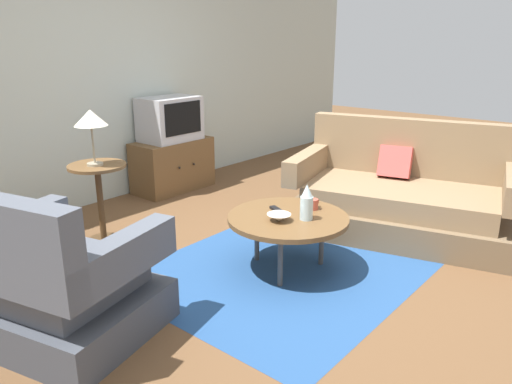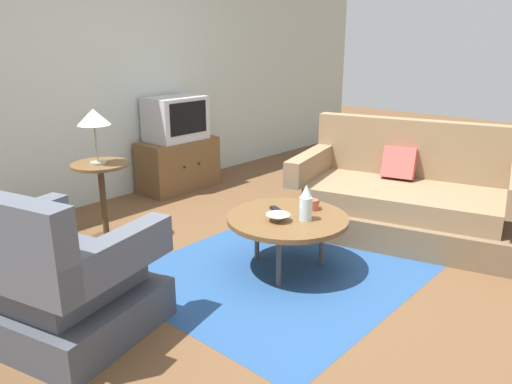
{
  "view_description": "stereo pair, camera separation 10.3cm",
  "coord_description": "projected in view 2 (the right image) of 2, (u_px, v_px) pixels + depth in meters",
  "views": [
    {
      "loc": [
        -2.66,
        -1.97,
        1.62
      ],
      "look_at": [
        -0.05,
        0.22,
        0.55
      ],
      "focal_mm": 34.78,
      "sensor_mm": 36.0,
      "label": 1
    },
    {
      "loc": [
        -2.59,
        -2.05,
        1.62
      ],
      "look_at": [
        -0.05,
        0.22,
        0.55
      ],
      "focal_mm": 34.78,
      "sensor_mm": 36.0,
      "label": 2
    }
  ],
  "objects": [
    {
      "name": "ground_plane",
      "position": [
        282.0,
        268.0,
        3.64
      ],
      "size": [
        16.0,
        16.0,
        0.0
      ],
      "primitive_type": "plane",
      "color": "brown"
    },
    {
      "name": "back_wall",
      "position": [
        88.0,
        66.0,
        4.77
      ],
      "size": [
        9.0,
        0.12,
        2.7
      ],
      "primitive_type": "cube",
      "color": "#B2BCB2",
      "rests_on": "ground"
    },
    {
      "name": "area_rug",
      "position": [
        287.0,
        269.0,
        3.62
      ],
      "size": [
        2.06,
        1.72,
        0.0
      ],
      "primitive_type": "cube",
      "color": "navy",
      "rests_on": "ground"
    },
    {
      "name": "armchair",
      "position": [
        53.0,
        282.0,
        2.77
      ],
      "size": [
        1.04,
        1.14,
        0.91
      ],
      "rotation": [
        0.0,
        0.0,
        -1.32
      ],
      "color": "#3E424B",
      "rests_on": "ground"
    },
    {
      "name": "couch",
      "position": [
        405.0,
        200.0,
        4.21
      ],
      "size": [
        1.37,
        1.98,
        0.93
      ],
      "rotation": [
        0.0,
        0.0,
        1.82
      ],
      "color": "brown",
      "rests_on": "ground"
    },
    {
      "name": "coffee_table",
      "position": [
        288.0,
        220.0,
        3.51
      ],
      "size": [
        0.86,
        0.86,
        0.41
      ],
      "color": "brown",
      "rests_on": "ground"
    },
    {
      "name": "side_table",
      "position": [
        102.0,
        186.0,
        4.02
      ],
      "size": [
        0.46,
        0.46,
        0.65
      ],
      "color": "brown",
      "rests_on": "ground"
    },
    {
      "name": "tv_stand",
      "position": [
        178.0,
        164.0,
        5.45
      ],
      "size": [
        0.87,
        0.46,
        0.55
      ],
      "color": "brown",
      "rests_on": "ground"
    },
    {
      "name": "television",
      "position": [
        176.0,
        118.0,
        5.31
      ],
      "size": [
        0.61,
        0.43,
        0.46
      ],
      "color": "#B7B7BC",
      "rests_on": "tv_stand"
    },
    {
      "name": "table_lamp",
      "position": [
        94.0,
        119.0,
        3.82
      ],
      "size": [
        0.25,
        0.25,
        0.44
      ],
      "color": "#9E937A",
      "rests_on": "side_table"
    },
    {
      "name": "vase",
      "position": [
        306.0,
        203.0,
        3.4
      ],
      "size": [
        0.09,
        0.09,
        0.25
      ],
      "color": "silver",
      "rests_on": "coffee_table"
    },
    {
      "name": "mug",
      "position": [
        313.0,
        205.0,
        3.63
      ],
      "size": [
        0.13,
        0.09,
        0.08
      ],
      "color": "#B74C3D",
      "rests_on": "coffee_table"
    },
    {
      "name": "bowl",
      "position": [
        278.0,
        218.0,
        3.4
      ],
      "size": [
        0.17,
        0.17,
        0.05
      ],
      "color": "silver",
      "rests_on": "coffee_table"
    },
    {
      "name": "tv_remote_dark",
      "position": [
        278.0,
        211.0,
        3.59
      ],
      "size": [
        0.11,
        0.18,
        0.02
      ],
      "rotation": [
        0.0,
        0.0,
        4.28
      ],
      "color": "black",
      "rests_on": "coffee_table"
    }
  ]
}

